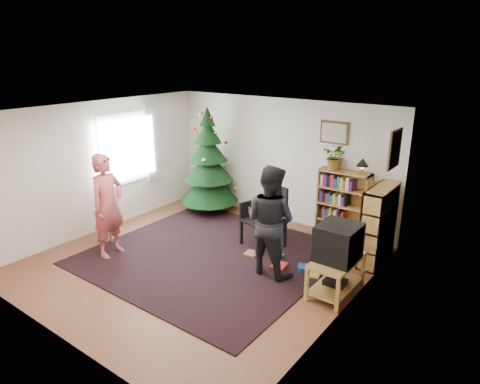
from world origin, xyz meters
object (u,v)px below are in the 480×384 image
Objects in this scene: christmas_tree at (209,169)px; person_by_chair at (270,221)px; bookshelf_back at (343,205)px; person_standing at (108,206)px; tv_stand at (336,273)px; potted_plant at (336,157)px; table_lamp at (362,163)px; armchair at (267,213)px; crt_tv at (338,242)px; picture_back at (334,133)px; bookshelf_right at (379,224)px; picture_right at (395,149)px; stool at (105,216)px.

christmas_tree is 1.30× the size of person_by_chair.
bookshelf_back is 4.18m from person_standing.
person_by_chair is at bearing -30.89° from christmas_tree.
potted_plant reaches higher than tv_stand.
bookshelf_back is 1.96m from person_by_chair.
person_standing is 6.14× the size of table_lamp.
armchair is (1.95, -0.68, -0.35)m from christmas_tree.
christmas_tree is 3.86× the size of crt_tv.
picture_back is 0.78m from table_lamp.
christmas_tree is 1.76× the size of bookshelf_back.
potted_plant is (2.69, 3.01, 0.65)m from person_standing.
bookshelf_back is 0.74× the size of person_by_chair.
person_standing is 4.43m from table_lamp.
picture_right is at bearing -111.06° from bookshelf_right.
person_standing is at bearing -148.10° from picture_right.
stool is (-4.17, -0.86, -0.31)m from crt_tv.
bookshelf_right is 1.86m from person_by_chair.
christmas_tree is 3.57× the size of stool.
picture_right is at bearing 25.75° from stool.
crt_tv is at bearing -8.25° from armchair.
table_lamp is at bearing 139.84° from picture_right.
bookshelf_back is at bearing 7.59° from christmas_tree.
person_standing is (-2.57, -3.15, -1.06)m from picture_back.
christmas_tree reaches higher than crt_tv.
christmas_tree is 2.05× the size of armchair.
picture_back is 2.54m from crt_tv.
crt_tv is 2.21m from potted_plant.
bookshelf_right reaches higher than tv_stand.
person_standing is at bearing -118.10° from armchair.
stool is 0.73m from person_standing.
armchair is (-1.83, -0.53, -0.05)m from bookshelf_right.
picture_right is at bearing 78.56° from crt_tv.
person_by_chair is (-1.11, -0.05, 0.55)m from tv_stand.
tv_stand is at bearing -101.32° from picture_right.
tv_stand is (-0.26, -1.27, -1.62)m from picture_right.
person_by_chair reaches higher than tv_stand.
bookshelf_back is (2.92, 0.39, -0.29)m from christmas_tree.
bookshelf_right is at bearing -2.25° from christmas_tree.
person_by_chair reaches higher than stool.
person_by_chair is at bearing 138.26° from bookshelf_right.
picture_back is 0.42× the size of bookshelf_back.
stool is 3.19m from person_by_chair.
picture_back is at bearing -46.11° from person_standing.
christmas_tree reaches higher than picture_right.
table_lamp is (0.50, 0.00, -0.05)m from potted_plant.
bookshelf_right is (3.78, -0.15, -0.29)m from christmas_tree.
person_by_chair is (2.55, -1.53, -0.07)m from christmas_tree.
christmas_tree reaches higher than picture_back.
christmas_tree is (-3.92, 0.20, -0.99)m from picture_right.
person_standing is (-3.89, -2.42, -1.06)m from picture_right.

